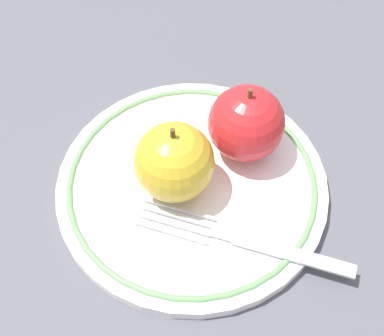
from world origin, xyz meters
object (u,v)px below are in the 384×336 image
at_px(plate, 192,185).
at_px(fork, 249,242).
at_px(apple_red_whole, 246,123).
at_px(apple_second_whole, 174,162).

relative_size(plate, fork, 1.31).
distance_m(plate, apple_red_whole, 0.08).
bearing_deg(apple_second_whole, plate, 35.49).
bearing_deg(apple_red_whole, apple_second_whole, -127.15).
bearing_deg(apple_second_whole, fork, -23.46).
distance_m(apple_red_whole, apple_second_whole, 0.08).
bearing_deg(apple_red_whole, fork, -71.22).
relative_size(plate, apple_second_whole, 3.15).
relative_size(apple_second_whole, fork, 0.42).
relative_size(apple_red_whole, apple_second_whole, 1.00).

